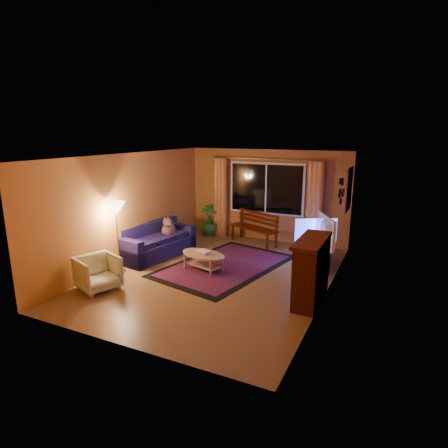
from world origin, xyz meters
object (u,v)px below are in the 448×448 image
at_px(sofa, 157,241).
at_px(bench, 253,236).
at_px(floor_lamp, 118,238).
at_px(tv_console, 319,255).
at_px(armchair, 98,271).
at_px(coffee_table, 203,262).

bearing_deg(sofa, bench, 58.93).
bearing_deg(floor_lamp, tv_console, 31.06).
height_order(armchair, coffee_table, armchair).
xyz_separation_m(coffee_table, tv_console, (2.20, 1.44, 0.04)).
bearing_deg(bench, coffee_table, -72.53).
height_order(bench, armchair, armchair).
distance_m(sofa, tv_console, 3.84).
bearing_deg(tv_console, floor_lamp, -166.22).
height_order(sofa, armchair, sofa).
height_order(floor_lamp, tv_console, floor_lamp).
distance_m(armchair, floor_lamp, 1.01).
distance_m(sofa, coffee_table, 1.54).
relative_size(floor_lamp, coffee_table, 1.43).
bearing_deg(tv_console, coffee_table, -164.08).
bearing_deg(coffee_table, sofa, 165.99).
bearing_deg(bench, floor_lamp, -96.44).
height_order(bench, sofa, sofa).
xyz_separation_m(bench, armchair, (-1.59, -4.11, 0.15)).
distance_m(armchair, coffee_table, 2.21).
bearing_deg(sofa, tv_console, 25.96).
height_order(floor_lamp, coffee_table, floor_lamp).
xyz_separation_m(sofa, floor_lamp, (-0.12, -1.22, 0.38)).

